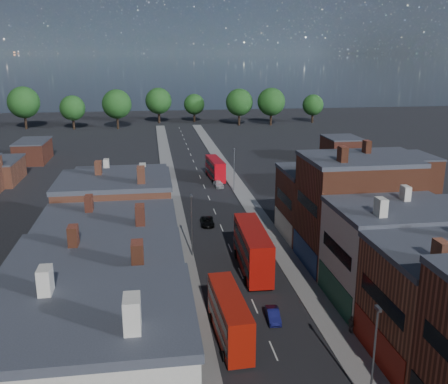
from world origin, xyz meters
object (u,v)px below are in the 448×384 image
object	(u,v)px
car_3	(218,184)
car_1	(273,315)
bus_2	(215,168)
bus_0	(229,316)
ped_3	(351,324)
bus_1	(252,248)
car_2	(207,222)

from	to	relation	value
car_3	car_1	bearing A→B (deg)	-96.21
bus_2	bus_0	bearing A→B (deg)	-100.32
ped_3	bus_0	bearing A→B (deg)	78.90
bus_0	bus_1	xyz separation A→B (m)	(5.00, 14.27, 0.50)
car_2	car_3	bearing A→B (deg)	80.62
car_1	ped_3	distance (m)	7.31
bus_1	bus_2	bearing A→B (deg)	89.84
bus_0	ped_3	size ratio (longest dim) A/B	6.20
car_1	ped_3	xyz separation A→B (m)	(6.50, -3.32, 0.38)
bus_0	car_2	size ratio (longest dim) A/B	2.43
bus_0	car_2	xyz separation A→B (m)	(1.56, 31.13, -1.75)
bus_2	ped_3	xyz separation A→B (m)	(4.81, -59.72, -1.38)
car_1	car_3	size ratio (longest dim) A/B	0.84
bus_0	ped_3	world-z (taller)	bus_0
car_1	car_2	size ratio (longest dim) A/B	0.80
car_1	bus_0	bearing A→B (deg)	-146.23
bus_2	ped_3	bearing A→B (deg)	-89.54
car_1	ped_3	size ratio (longest dim) A/B	2.05
bus_1	car_2	distance (m)	17.35
bus_2	car_1	size ratio (longest dim) A/B	3.02
bus_0	car_2	distance (m)	31.22
car_2	car_3	world-z (taller)	car_2
ped_3	bus_2	bearing A→B (deg)	-2.97
car_1	car_3	distance (m)	50.41
bus_0	bus_2	distance (m)	59.38
bus_0	car_3	xyz separation A→B (m)	(6.22, 53.01, -1.75)
car_3	ped_3	xyz separation A→B (m)	(4.98, -53.70, 0.36)
bus_1	ped_3	distance (m)	16.30
ped_3	car_3	bearing A→B (deg)	-2.27
car_3	ped_3	distance (m)	53.93
bus_2	car_3	xyz separation A→B (m)	(-0.18, -6.02, -1.74)
bus_1	car_1	distance (m)	11.87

